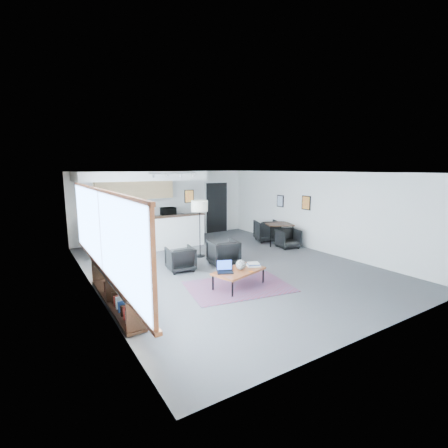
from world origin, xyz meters
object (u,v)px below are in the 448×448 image
armchair_right (223,251)px  dining_chair_near (288,239)px  microwave (168,210)px  armchair_left (180,258)px  floor_lamp (200,208)px  ceramic_pot (241,265)px  dining_chair_far (267,231)px  book_stack (253,264)px  laptop (225,268)px  dining_table (278,225)px  coffee_table (239,271)px

armchair_right → dining_chair_near: armchair_right is taller
dining_chair_near → microwave: bearing=140.7°
armchair_left → floor_lamp: (1.10, 0.97, 1.17)m
dining_chair_near → microwave: 4.63m
armchair_right → dining_chair_near: bearing=-161.1°
ceramic_pot → microwave: bearing=84.2°
ceramic_pot → dining_chair_far: bearing=43.6°
book_stack → armchair_left: (-1.09, 1.77, -0.09)m
dining_chair_far → book_stack: bearing=67.5°
laptop → armchair_left: bearing=124.5°
ceramic_pot → laptop: bearing=169.7°
laptop → book_stack: 0.80m
dining_chair_far → microwave: bearing=-16.2°
laptop → dining_table: (3.97, 2.71, 0.21)m
dining_table → dining_chair_near: size_ratio=1.93×
armchair_right → dining_chair_far: (3.02, 1.75, -0.03)m
coffee_table → microwave: 5.77m
laptop → floor_lamp: 3.03m
book_stack → microwave: size_ratio=0.69×
coffee_table → dining_chair_near: (3.56, 2.19, -0.07)m
floor_lamp → dining_chair_far: floor_lamp is taller
armchair_right → floor_lamp: bearing=-74.2°
floor_lamp → dining_chair_far: size_ratio=2.40×
armchair_left → dining_chair_far: size_ratio=0.97×
dining_table → coffee_table: bearing=-142.5°
armchair_left → microwave: microwave is taller
floor_lamp → dining_chair_near: (3.09, -0.61, -1.21)m
laptop → floor_lamp: (0.81, 2.72, 1.04)m
dining_chair_near → microwave: microwave is taller
ceramic_pot → microwave: size_ratio=0.43×
laptop → dining_chair_near: 4.44m
armchair_left → dining_table: 4.38m
book_stack → floor_lamp: bearing=89.8°
book_stack → armchair_left: 2.08m
microwave → ceramic_pot: bearing=-95.2°
armchair_right → microwave: bearing=-81.5°
armchair_left → dining_chair_near: size_ratio=1.15×
ceramic_pot → armchair_right: size_ratio=0.30×
dining_chair_near → coffee_table: bearing=-137.6°
coffee_table → dining_chair_far: bearing=26.7°
laptop → armchair_left: 1.78m
book_stack → coffee_table: bearing=-172.8°
coffee_table → microwave: bearing=67.2°
floor_lamp → dining_chair_near: floor_lamp is taller
ceramic_pot → armchair_right: 1.76m
armchair_left → dining_chair_far: 4.55m
dining_chair_near → floor_lamp: bearing=179.6°
armchair_right → floor_lamp: size_ratio=0.45×
laptop → dining_chair_far: dining_chair_far is taller
dining_chair_far → coffee_table: bearing=64.1°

